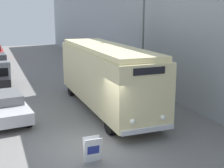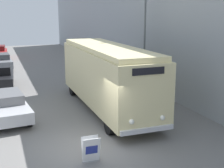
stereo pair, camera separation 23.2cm
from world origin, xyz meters
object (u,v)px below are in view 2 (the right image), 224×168
Objects in this scene: sign_board at (91,150)px; parked_car_far at (1,61)px; streetlamp at (145,27)px; parked_car_near at (5,105)px; vintage_bus at (107,74)px.

parked_car_far reaches higher than sign_board.
parked_car_near is (-8.69, -2.11, -3.58)m from streetlamp.
vintage_bus is at bearing 65.33° from sign_board.
sign_board is at bearing -126.76° from streetlamp.
vintage_bus reaches higher than parked_car_far.
streetlamp is (3.40, 2.37, 2.33)m from vintage_bus.
sign_board is 0.20× the size of parked_car_far.
streetlamp reaches higher than vintage_bus.
streetlamp reaches higher than parked_car_near.
streetlamp reaches higher than parked_car_far.
parked_car_far is (0.06, 14.41, 0.07)m from parked_car_near.
parked_car_far is (-8.63, 12.30, -3.51)m from streetlamp.
streetlamp is 1.45× the size of parked_car_far.
vintage_bus is 2.17× the size of parked_car_far.
vintage_bus is 1.50× the size of streetlamp.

